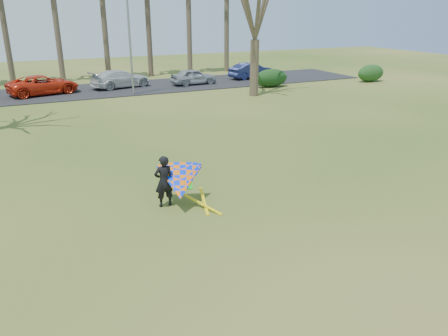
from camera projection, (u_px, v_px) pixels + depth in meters
name	position (u px, v px, depth m)	size (l,w,h in m)	color
ground	(253.00, 223.00, 13.03)	(100.00, 100.00, 0.00)	#234F11
parking_strip	(99.00, 90.00, 34.25)	(46.00, 7.00, 0.06)	black
bare_tree_right	(256.00, 1.00, 30.08)	(6.27, 6.27, 9.21)	#4C3C2D
streetlight	(131.00, 32.00, 31.05)	(2.28, 0.18, 8.00)	gray
hedge_near	(271.00, 78.00, 35.65)	(2.93, 1.33, 1.46)	#133412
hedge_far	(371.00, 73.00, 38.27)	(2.67, 1.26, 1.48)	#183D16
car_2	(43.00, 85.00, 32.28)	(2.32, 5.04, 1.40)	red
car_3	(121.00, 79.00, 35.11)	(1.96, 4.83, 1.40)	silver
car_4	(194.00, 76.00, 36.58)	(1.53, 3.81, 1.30)	#969BA3
car_5	(251.00, 71.00, 39.80)	(1.46, 4.19, 1.38)	navy
kite_flyer	(178.00, 182.00, 13.87)	(2.13, 2.39, 2.02)	black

